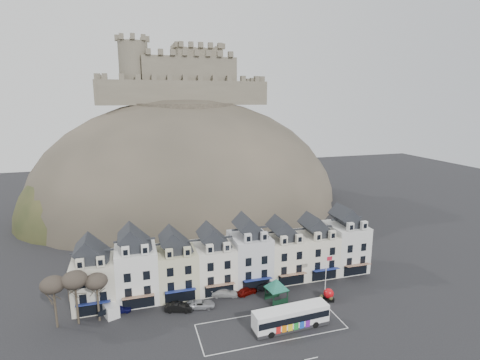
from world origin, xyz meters
The scene contains 21 objects.
ground centered at (0.00, 0.00, 0.00)m, with size 300.00×300.00×0.00m, color black.
coach_bay_markings centered at (2.00, 1.25, 0.00)m, with size 22.00×7.50×0.01m, color silver.
townhouse_terrace centered at (0.15, 15.97, 5.30)m, with size 54.40×9.35×11.80m.
castle_hill centered at (1.25, 68.95, 0.11)m, with size 100.00×76.00×68.00m.
castle centered at (0.51, 75.93, 40.19)m, with size 50.20×22.20×22.00m.
tree_left_far centered at (-29.00, 10.50, 6.90)m, with size 3.61×3.61×8.24m.
tree_left_mid centered at (-26.00, 10.50, 7.24)m, with size 3.78×3.78×8.64m.
tree_left_near centered at (-23.00, 10.50, 6.55)m, with size 3.43×3.43×7.84m.
bus centered at (4.73, 0.11, 1.84)m, with size 11.90×3.33×3.32m.
bus_shelter centered at (5.47, 7.66, 3.26)m, with size 6.54×6.54×4.20m.
red_buoy centered at (14.22, 5.50, 1.09)m, with size 1.72×1.72×2.13m.
flagpole centered at (13.88, 6.01, 4.57)m, with size 1.16×0.16×8.01m.
white_van centered at (-21.56, 12.00, 1.01)m, with size 3.36×4.82×2.02m.
planter_west centered at (14.31, 4.93, 0.52)m, with size 1.19×0.81×1.09m.
planter_east centered at (13.20, 6.02, 0.44)m, with size 1.02×0.76×0.92m.
car_navy centered at (-20.00, 11.88, 0.62)m, with size 1.47×3.64×1.24m, color #0E0E47.
car_black centered at (-10.80, 9.50, 0.73)m, with size 1.55×4.45×1.47m, color black.
car_silver centered at (-7.16, 9.50, 0.63)m, with size 2.11×4.50×1.27m, color #A5A7AD.
car_white centered at (-2.45, 12.00, 0.69)m, with size 1.93×4.74×1.37m, color silver.
car_maroon centered at (1.43, 11.42, 0.66)m, with size 1.55×3.86×1.32m, color #5B0805.
car_charcoal centered at (6.00, 12.00, 0.78)m, with size 1.65×4.74×1.56m, color black.
Camera 1 is at (-17.15, -45.92, 33.78)m, focal length 28.00 mm.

